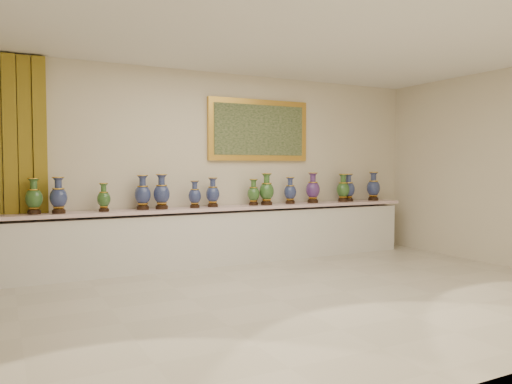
# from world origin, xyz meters

# --- Properties ---
(ground) EXTENTS (8.00, 8.00, 0.00)m
(ground) POSITION_xyz_m (0.00, 0.00, 0.00)
(ground) COLOR beige
(ground) RESTS_ON ground
(room) EXTENTS (8.00, 8.00, 8.00)m
(room) POSITION_xyz_m (-2.38, 2.44, 1.60)
(room) COLOR beige
(room) RESTS_ON ground
(counter) EXTENTS (7.28, 0.48, 0.90)m
(counter) POSITION_xyz_m (0.00, 2.27, 0.44)
(counter) COLOR white
(counter) RESTS_ON ground
(vase_2) EXTENTS (0.23, 0.23, 0.47)m
(vase_2) POSITION_xyz_m (-2.41, 2.26, 1.11)
(vase_2) COLOR black
(vase_2) RESTS_ON counter
(vase_3) EXTENTS (0.29, 0.29, 0.48)m
(vase_3) POSITION_xyz_m (-2.11, 2.21, 1.12)
(vase_3) COLOR black
(vase_3) RESTS_ON counter
(vase_4) EXTENTS (0.21, 0.21, 0.39)m
(vase_4) POSITION_xyz_m (-1.53, 2.23, 1.08)
(vase_4) COLOR black
(vase_4) RESTS_ON counter
(vase_5) EXTENTS (0.29, 0.29, 0.50)m
(vase_5) POSITION_xyz_m (-0.98, 2.28, 1.12)
(vase_5) COLOR black
(vase_5) RESTS_ON counter
(vase_6) EXTENTS (0.26, 0.26, 0.51)m
(vase_6) POSITION_xyz_m (-0.71, 2.24, 1.13)
(vase_6) COLOR black
(vase_6) RESTS_ON counter
(vase_7) EXTENTS (0.25, 0.25, 0.41)m
(vase_7) POSITION_xyz_m (-0.20, 2.22, 1.08)
(vase_7) COLOR black
(vase_7) RESTS_ON counter
(vase_8) EXTENTS (0.27, 0.27, 0.45)m
(vase_8) POSITION_xyz_m (0.11, 2.27, 1.10)
(vase_8) COLOR black
(vase_8) RESTS_ON counter
(vase_9) EXTENTS (0.23, 0.23, 0.42)m
(vase_9) POSITION_xyz_m (0.80, 2.25, 1.09)
(vase_9) COLOR black
(vase_9) RESTS_ON counter
(vase_10) EXTENTS (0.28, 0.28, 0.51)m
(vase_10) POSITION_xyz_m (1.02, 2.21, 1.13)
(vase_10) COLOR black
(vase_10) RESTS_ON counter
(vase_11) EXTENTS (0.26, 0.26, 0.44)m
(vase_11) POSITION_xyz_m (1.51, 2.29, 1.10)
(vase_11) COLOR black
(vase_11) RESTS_ON counter
(vase_12) EXTENTS (0.24, 0.24, 0.52)m
(vase_12) POSITION_xyz_m (1.94, 2.26, 1.13)
(vase_12) COLOR black
(vase_12) RESTS_ON counter
(vase_13) EXTENTS (0.23, 0.23, 0.49)m
(vase_13) POSITION_xyz_m (2.57, 2.25, 1.12)
(vase_13) COLOR black
(vase_13) RESTS_ON counter
(vase_14) EXTENTS (0.29, 0.29, 0.49)m
(vase_14) POSITION_xyz_m (2.72, 2.29, 1.12)
(vase_14) COLOR black
(vase_14) RESTS_ON counter
(vase_15) EXTENTS (0.28, 0.28, 0.52)m
(vase_15) POSITION_xyz_m (3.26, 2.25, 1.13)
(vase_15) COLOR black
(vase_15) RESTS_ON counter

